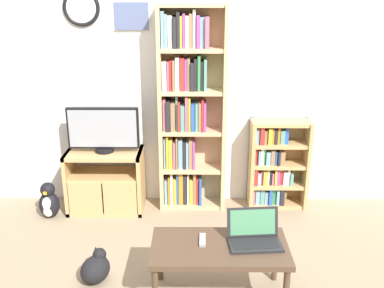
{
  "coord_description": "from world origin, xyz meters",
  "views": [
    {
      "loc": [
        -0.02,
        -2.67,
        2.13
      ],
      "look_at": [
        -0.05,
        0.9,
        0.87
      ],
      "focal_mm": 42.0,
      "sensor_mm": 36.0,
      "label": 1
    }
  ],
  "objects_px": {
    "tv_stand": "(106,181)",
    "penguin_figurine": "(49,202)",
    "bookshelf_short": "(275,165)",
    "coffee_table": "(219,252)",
    "remote_near_laptop": "(203,240)",
    "laptop": "(254,235)",
    "bookshelf_tall": "(188,110)",
    "television": "(103,130)",
    "cat": "(96,268)"
  },
  "relations": [
    {
      "from": "cat",
      "to": "television",
      "type": "bearing_deg",
      "value": 115.57
    },
    {
      "from": "coffee_table",
      "to": "remote_near_laptop",
      "type": "xyz_separation_m",
      "value": [
        -0.12,
        0.06,
        0.06
      ]
    },
    {
      "from": "bookshelf_short",
      "to": "laptop",
      "type": "xyz_separation_m",
      "value": [
        -0.39,
        -1.42,
        0.05
      ]
    },
    {
      "from": "cat",
      "to": "penguin_figurine",
      "type": "height_order",
      "value": "penguin_figurine"
    },
    {
      "from": "bookshelf_short",
      "to": "penguin_figurine",
      "type": "distance_m",
      "value": 2.25
    },
    {
      "from": "tv_stand",
      "to": "remote_near_laptop",
      "type": "relative_size",
      "value": 4.59
    },
    {
      "from": "television",
      "to": "coffee_table",
      "type": "xyz_separation_m",
      "value": [
        1.05,
        -1.36,
        -0.46
      ]
    },
    {
      "from": "bookshelf_tall",
      "to": "coffee_table",
      "type": "bearing_deg",
      "value": -80.59
    },
    {
      "from": "tv_stand",
      "to": "bookshelf_short",
      "type": "relative_size",
      "value": 0.82
    },
    {
      "from": "television",
      "to": "laptop",
      "type": "relative_size",
      "value": 1.77
    },
    {
      "from": "coffee_table",
      "to": "bookshelf_tall",
      "type": "bearing_deg",
      "value": 99.41
    },
    {
      "from": "bookshelf_tall",
      "to": "penguin_figurine",
      "type": "bearing_deg",
      "value": -167.85
    },
    {
      "from": "television",
      "to": "penguin_figurine",
      "type": "distance_m",
      "value": 0.88
    },
    {
      "from": "cat",
      "to": "penguin_figurine",
      "type": "bearing_deg",
      "value": 143.19
    },
    {
      "from": "coffee_table",
      "to": "laptop",
      "type": "height_order",
      "value": "laptop"
    },
    {
      "from": "penguin_figurine",
      "to": "coffee_table",
      "type": "bearing_deg",
      "value": -36.59
    },
    {
      "from": "bookshelf_tall",
      "to": "remote_near_laptop",
      "type": "bearing_deg",
      "value": -84.95
    },
    {
      "from": "penguin_figurine",
      "to": "tv_stand",
      "type": "bearing_deg",
      "value": 18.79
    },
    {
      "from": "cat",
      "to": "penguin_figurine",
      "type": "distance_m",
      "value": 1.19
    },
    {
      "from": "television",
      "to": "bookshelf_short",
      "type": "height_order",
      "value": "television"
    },
    {
      "from": "television",
      "to": "bookshelf_tall",
      "type": "xyz_separation_m",
      "value": [
        0.81,
        0.1,
        0.17
      ]
    },
    {
      "from": "bookshelf_short",
      "to": "coffee_table",
      "type": "bearing_deg",
      "value": -113.19
    },
    {
      "from": "television",
      "to": "bookshelf_tall",
      "type": "height_order",
      "value": "bookshelf_tall"
    },
    {
      "from": "bookshelf_tall",
      "to": "laptop",
      "type": "distance_m",
      "value": 1.59
    },
    {
      "from": "remote_near_laptop",
      "to": "laptop",
      "type": "bearing_deg",
      "value": -0.08
    },
    {
      "from": "tv_stand",
      "to": "bookshelf_short",
      "type": "height_order",
      "value": "bookshelf_short"
    },
    {
      "from": "bookshelf_tall",
      "to": "coffee_table",
      "type": "height_order",
      "value": "bookshelf_tall"
    },
    {
      "from": "television",
      "to": "penguin_figurine",
      "type": "xyz_separation_m",
      "value": [
        -0.54,
        -0.19,
        -0.67
      ]
    },
    {
      "from": "tv_stand",
      "to": "television",
      "type": "bearing_deg",
      "value": 36.38
    },
    {
      "from": "bookshelf_short",
      "to": "cat",
      "type": "bearing_deg",
      "value": -140.43
    },
    {
      "from": "bookshelf_tall",
      "to": "coffee_table",
      "type": "xyz_separation_m",
      "value": [
        0.24,
        -1.46,
        -0.63
      ]
    },
    {
      "from": "bookshelf_short",
      "to": "remote_near_laptop",
      "type": "bearing_deg",
      "value": -117.87
    },
    {
      "from": "remote_near_laptop",
      "to": "penguin_figurine",
      "type": "distance_m",
      "value": 1.86
    },
    {
      "from": "cat",
      "to": "laptop",
      "type": "bearing_deg",
      "value": 12.71
    },
    {
      "from": "laptop",
      "to": "penguin_figurine",
      "type": "height_order",
      "value": "laptop"
    },
    {
      "from": "tv_stand",
      "to": "cat",
      "type": "distance_m",
      "value": 1.19
    },
    {
      "from": "tv_stand",
      "to": "coffee_table",
      "type": "relative_size",
      "value": 0.77
    },
    {
      "from": "laptop",
      "to": "penguin_figurine",
      "type": "relative_size",
      "value": 1.06
    },
    {
      "from": "tv_stand",
      "to": "coffee_table",
      "type": "height_order",
      "value": "tv_stand"
    },
    {
      "from": "bookshelf_tall",
      "to": "laptop",
      "type": "height_order",
      "value": "bookshelf_tall"
    },
    {
      "from": "bookshelf_short",
      "to": "laptop",
      "type": "bearing_deg",
      "value": -105.21
    },
    {
      "from": "laptop",
      "to": "remote_near_laptop",
      "type": "relative_size",
      "value": 2.38
    },
    {
      "from": "remote_near_laptop",
      "to": "coffee_table",
      "type": "bearing_deg",
      "value": -23.7
    },
    {
      "from": "coffee_table",
      "to": "bookshelf_short",
      "type": "bearing_deg",
      "value": 66.81
    },
    {
      "from": "bookshelf_tall",
      "to": "bookshelf_short",
      "type": "distance_m",
      "value": 1.04
    },
    {
      "from": "bookshelf_tall",
      "to": "television",
      "type": "bearing_deg",
      "value": -172.77
    },
    {
      "from": "bookshelf_tall",
      "to": "penguin_figurine",
      "type": "relative_size",
      "value": 5.49
    },
    {
      "from": "tv_stand",
      "to": "penguin_figurine",
      "type": "height_order",
      "value": "tv_stand"
    },
    {
      "from": "bookshelf_short",
      "to": "remote_near_laptop",
      "type": "xyz_separation_m",
      "value": [
        -0.75,
        -1.41,
        -0.0
      ]
    },
    {
      "from": "tv_stand",
      "to": "television",
      "type": "relative_size",
      "value": 1.09
    }
  ]
}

